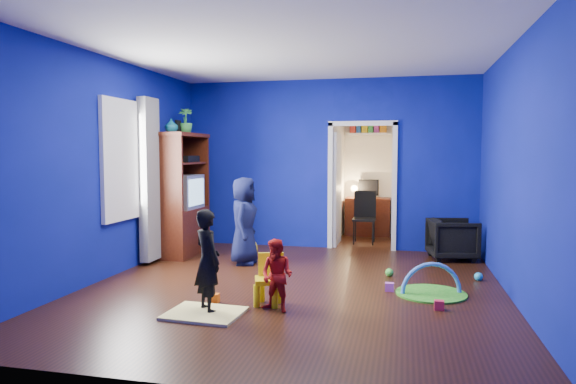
% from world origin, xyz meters
% --- Properties ---
extents(floor, '(5.00, 5.50, 0.01)m').
position_xyz_m(floor, '(0.00, 0.00, 0.00)').
color(floor, black).
rests_on(floor, ground).
extents(ceiling, '(5.00, 5.50, 0.01)m').
position_xyz_m(ceiling, '(0.00, 0.00, 2.90)').
color(ceiling, white).
rests_on(ceiling, wall_back).
extents(wall_back, '(5.00, 0.02, 2.90)m').
position_xyz_m(wall_back, '(0.00, 2.75, 1.45)').
color(wall_back, navy).
rests_on(wall_back, floor).
extents(wall_front, '(5.00, 0.02, 2.90)m').
position_xyz_m(wall_front, '(0.00, -2.75, 1.45)').
color(wall_front, navy).
rests_on(wall_front, floor).
extents(wall_left, '(0.02, 5.50, 2.90)m').
position_xyz_m(wall_left, '(-2.50, 0.00, 1.45)').
color(wall_left, navy).
rests_on(wall_left, floor).
extents(wall_right, '(0.02, 5.50, 2.90)m').
position_xyz_m(wall_right, '(2.50, 0.00, 1.45)').
color(wall_right, navy).
rests_on(wall_right, floor).
extents(alcove, '(1.00, 1.75, 2.50)m').
position_xyz_m(alcove, '(0.60, 3.62, 1.25)').
color(alcove, silver).
rests_on(alcove, floor).
extents(armchair, '(0.80, 0.79, 0.63)m').
position_xyz_m(armchair, '(2.04, 2.20, 0.32)').
color(armchair, black).
rests_on(armchair, floor).
extents(child_black, '(0.46, 0.46, 1.07)m').
position_xyz_m(child_black, '(-0.66, -1.12, 0.54)').
color(child_black, black).
rests_on(child_black, floor).
extents(child_navy, '(0.47, 0.67, 1.29)m').
position_xyz_m(child_navy, '(-1.00, 1.17, 0.64)').
color(child_navy, '#10183B').
rests_on(child_navy, floor).
extents(toddler_red, '(0.44, 0.39, 0.76)m').
position_xyz_m(toddler_red, '(0.03, -0.94, 0.38)').
color(toddler_red, red).
rests_on(toddler_red, floor).
extents(vase, '(0.24, 0.24, 0.21)m').
position_xyz_m(vase, '(-2.22, 1.33, 2.07)').
color(vase, '#0C5266').
rests_on(vase, tv_armoire).
extents(potted_plant, '(0.30, 0.30, 0.42)m').
position_xyz_m(potted_plant, '(-2.22, 1.85, 2.17)').
color(potted_plant, green).
rests_on(potted_plant, tv_armoire).
extents(tv_armoire, '(0.58, 1.14, 1.96)m').
position_xyz_m(tv_armoire, '(-2.22, 1.63, 0.98)').
color(tv_armoire, '#3F120A').
rests_on(tv_armoire, floor).
extents(crt_tv, '(0.46, 0.70, 0.54)m').
position_xyz_m(crt_tv, '(-2.18, 1.63, 1.02)').
color(crt_tv, silver).
rests_on(crt_tv, tv_armoire).
extents(yellow_blanket, '(0.79, 0.65, 0.03)m').
position_xyz_m(yellow_blanket, '(-0.66, -1.22, 0.01)').
color(yellow_blanket, '#F2E07A').
rests_on(yellow_blanket, floor).
extents(hopper_ball, '(0.36, 0.36, 0.36)m').
position_xyz_m(hopper_ball, '(-1.05, 1.42, 0.18)').
color(hopper_ball, yellow).
rests_on(hopper_ball, floor).
extents(kid_chair, '(0.35, 0.35, 0.50)m').
position_xyz_m(kid_chair, '(-0.12, -0.74, 0.25)').
color(kid_chair, yellow).
rests_on(kid_chair, floor).
extents(play_mat, '(0.81, 0.81, 0.02)m').
position_xyz_m(play_mat, '(1.63, 0.08, 0.01)').
color(play_mat, green).
rests_on(play_mat, floor).
extents(toy_arch, '(0.71, 0.26, 0.73)m').
position_xyz_m(toy_arch, '(1.63, 0.08, 0.02)').
color(toy_arch, '#3F8CD8').
rests_on(toy_arch, floor).
extents(window_left, '(0.03, 0.95, 1.55)m').
position_xyz_m(window_left, '(-2.48, 0.35, 1.55)').
color(window_left, white).
rests_on(window_left, wall_left).
extents(curtain, '(0.14, 0.42, 2.40)m').
position_xyz_m(curtain, '(-2.37, 0.90, 1.25)').
color(curtain, slate).
rests_on(curtain, floor).
extents(doorway, '(1.16, 0.10, 2.10)m').
position_xyz_m(doorway, '(0.60, 2.75, 1.05)').
color(doorway, white).
rests_on(doorway, floor).
extents(study_desk, '(0.88, 0.44, 0.75)m').
position_xyz_m(study_desk, '(0.60, 4.26, 0.38)').
color(study_desk, '#3D140A').
rests_on(study_desk, floor).
extents(desk_monitor, '(0.40, 0.05, 0.32)m').
position_xyz_m(desk_monitor, '(0.60, 4.38, 0.95)').
color(desk_monitor, black).
rests_on(desk_monitor, study_desk).
extents(desk_lamp, '(0.14, 0.14, 0.14)m').
position_xyz_m(desk_lamp, '(0.32, 4.32, 0.93)').
color(desk_lamp, '#FFD88C').
rests_on(desk_lamp, study_desk).
extents(folding_chair, '(0.40, 0.40, 0.92)m').
position_xyz_m(folding_chair, '(0.60, 3.30, 0.46)').
color(folding_chair, black).
rests_on(folding_chair, floor).
extents(book_shelf, '(0.88, 0.24, 0.04)m').
position_xyz_m(book_shelf, '(0.60, 4.37, 2.02)').
color(book_shelf, white).
rests_on(book_shelf, study_desk).
extents(toy_0, '(0.10, 0.08, 0.10)m').
position_xyz_m(toy_0, '(1.68, -0.51, 0.05)').
color(toy_0, '#F02841').
rests_on(toy_0, floor).
extents(toy_1, '(0.11, 0.11, 0.11)m').
position_xyz_m(toy_1, '(2.26, 0.89, 0.06)').
color(toy_1, '#25A3D2').
rests_on(toy_1, floor).
extents(toy_2, '(0.10, 0.08, 0.10)m').
position_xyz_m(toy_2, '(-0.72, -0.79, 0.05)').
color(toy_2, '#E5590C').
rests_on(toy_2, floor).
extents(toy_3, '(0.11, 0.11, 0.11)m').
position_xyz_m(toy_3, '(1.13, 0.87, 0.06)').
color(toy_3, green).
rests_on(toy_3, floor).
extents(toy_4, '(0.10, 0.08, 0.10)m').
position_xyz_m(toy_4, '(1.15, 0.12, 0.05)').
color(toy_4, '#CA4BC8').
rests_on(toy_4, floor).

